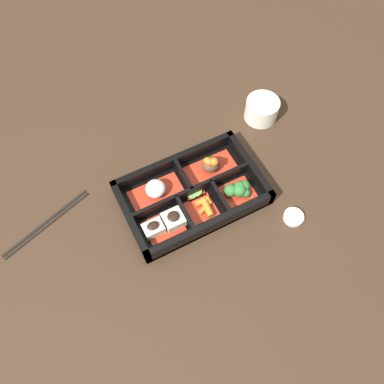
% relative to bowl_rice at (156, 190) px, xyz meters
% --- Properties ---
extents(ground_plane, '(3.00, 3.00, 0.00)m').
position_rel_bowl_rice_xyz_m(ground_plane, '(0.07, -0.04, -0.03)').
color(ground_plane, '#382619').
extents(bento_base, '(0.31, 0.20, 0.01)m').
position_rel_bowl_rice_xyz_m(bento_base, '(0.07, -0.04, -0.02)').
color(bento_base, black).
rests_on(bento_base, ground_plane).
extents(bento_rim, '(0.31, 0.20, 0.04)m').
position_rel_bowl_rice_xyz_m(bento_rim, '(0.07, -0.04, -0.00)').
color(bento_rim, black).
rests_on(bento_rim, ground_plane).
extents(bowl_rice, '(0.12, 0.06, 0.04)m').
position_rel_bowl_rice_xyz_m(bowl_rice, '(0.00, 0.00, 0.00)').
color(bowl_rice, '#B22D19').
rests_on(bowl_rice, bento_base).
extents(bowl_stew, '(0.12, 0.06, 0.05)m').
position_rel_bowl_rice_xyz_m(bowl_stew, '(0.14, -0.00, 0.00)').
color(bowl_stew, '#B22D19').
rests_on(bowl_stew, bento_base).
extents(bowl_tofu, '(0.09, 0.06, 0.04)m').
position_rel_bowl_rice_xyz_m(bowl_tofu, '(-0.02, -0.08, -0.00)').
color(bowl_tofu, '#B22D19').
rests_on(bowl_tofu, bento_base).
extents(bowl_carrots, '(0.07, 0.06, 0.02)m').
position_rel_bowl_rice_xyz_m(bowl_carrots, '(0.08, -0.08, -0.01)').
color(bowl_carrots, '#B22D19').
rests_on(bowl_carrots, bento_base).
extents(bowl_greens, '(0.07, 0.06, 0.04)m').
position_rel_bowl_rice_xyz_m(bowl_greens, '(0.17, -0.08, 0.00)').
color(bowl_greens, '#B22D19').
rests_on(bowl_greens, bento_base).
extents(bowl_pickles, '(0.04, 0.03, 0.01)m').
position_rel_bowl_rice_xyz_m(bowl_pickles, '(0.08, -0.04, -0.01)').
color(bowl_pickles, '#B22D19').
rests_on(bowl_pickles, bento_base).
extents(tea_cup, '(0.08, 0.08, 0.06)m').
position_rel_bowl_rice_xyz_m(tea_cup, '(0.34, 0.09, 0.00)').
color(tea_cup, beige).
rests_on(tea_cup, ground_plane).
extents(chopsticks, '(0.22, 0.09, 0.01)m').
position_rel_bowl_rice_xyz_m(chopsticks, '(-0.25, 0.05, -0.02)').
color(chopsticks, black).
rests_on(chopsticks, ground_plane).
extents(sauce_dish, '(0.04, 0.04, 0.01)m').
position_rel_bowl_rice_xyz_m(sauce_dish, '(0.25, -0.19, -0.02)').
color(sauce_dish, beige).
rests_on(sauce_dish, ground_plane).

